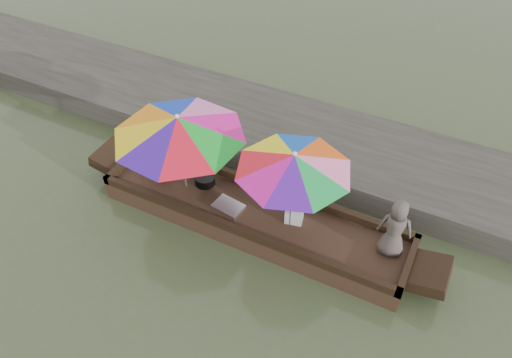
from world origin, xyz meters
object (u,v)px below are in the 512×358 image
at_px(charcoal_grill, 205,180).
at_px(vendor, 395,228).
at_px(supply_bag, 294,215).
at_px(umbrella_stern, 292,191).
at_px(boat_hull, 253,218).
at_px(tray_crayfish, 141,163).
at_px(tray_scallop, 228,206).
at_px(cooking_pot, 161,172).
at_px(umbrella_bow, 182,153).

xyz_separation_m(charcoal_grill, vendor, (3.33, -0.03, 0.46)).
distance_m(supply_bag, umbrella_stern, 0.65).
relative_size(boat_hull, tray_crayfish, 10.64).
height_order(boat_hull, charcoal_grill, charcoal_grill).
xyz_separation_m(tray_scallop, charcoal_grill, (-0.66, 0.34, 0.05)).
height_order(tray_scallop, umbrella_stern, umbrella_stern).
distance_m(cooking_pot, charcoal_grill, 0.83).
bearing_deg(umbrella_stern, supply_bag, 75.02).
bearing_deg(umbrella_stern, umbrella_bow, 180.00).
height_order(tray_scallop, umbrella_bow, umbrella_bow).
bearing_deg(boat_hull, tray_crayfish, 177.66).
height_order(tray_crayfish, umbrella_stern, umbrella_stern).
bearing_deg(tray_crayfish, umbrella_bow, -5.34).
xyz_separation_m(tray_scallop, umbrella_stern, (1.07, 0.13, 0.74)).
distance_m(charcoal_grill, supply_bag, 1.76).
height_order(cooking_pot, vendor, vendor).
relative_size(tray_scallop, charcoal_grill, 1.40).
xyz_separation_m(tray_crayfish, charcoal_grill, (1.29, 0.12, 0.04)).
bearing_deg(charcoal_grill, tray_crayfish, -174.84).
distance_m(tray_scallop, vendor, 2.74).
bearing_deg(boat_hull, vendor, 4.60).
xyz_separation_m(charcoal_grill, umbrella_stern, (1.73, -0.21, 0.69)).
bearing_deg(vendor, tray_crayfish, -5.66).
relative_size(charcoal_grill, supply_bag, 1.28).
relative_size(umbrella_bow, umbrella_stern, 1.23).
bearing_deg(tray_scallop, supply_bag, 11.99).
distance_m(boat_hull, umbrella_bow, 1.63).
xyz_separation_m(tray_crayfish, tray_scallop, (1.95, -0.22, -0.01)).
bearing_deg(tray_crayfish, supply_bag, 0.18).
relative_size(supply_bag, umbrella_stern, 0.16).
xyz_separation_m(boat_hull, vendor, (2.27, 0.18, 0.72)).
bearing_deg(supply_bag, tray_scallop, -168.01).
distance_m(tray_crayfish, umbrella_stern, 3.11).
relative_size(charcoal_grill, vendor, 0.33).
bearing_deg(boat_hull, umbrella_bow, 180.00).
distance_m(boat_hull, supply_bag, 0.77).
height_order(cooking_pot, tray_crayfish, cooking_pot).
height_order(charcoal_grill, umbrella_bow, umbrella_bow).
bearing_deg(supply_bag, tray_crayfish, -179.82).
relative_size(tray_crayfish, supply_bag, 1.78).
xyz_separation_m(cooking_pot, vendor, (4.14, 0.16, 0.45)).
xyz_separation_m(supply_bag, vendor, (1.57, 0.08, 0.41)).
bearing_deg(umbrella_bow, vendor, 2.91).
relative_size(charcoal_grill, umbrella_stern, 0.20).
bearing_deg(supply_bag, cooking_pot, -178.13).
relative_size(tray_scallop, umbrella_stern, 0.28).
xyz_separation_m(tray_crayfish, vendor, (4.62, 0.09, 0.50)).
height_order(vendor, umbrella_bow, umbrella_bow).
distance_m(charcoal_grill, vendor, 3.36).
bearing_deg(tray_scallop, charcoal_grill, 152.58).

